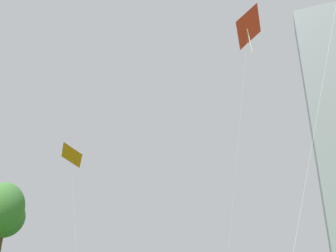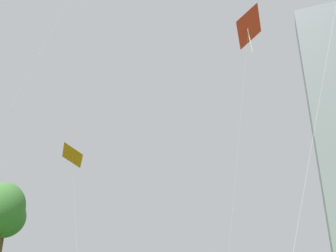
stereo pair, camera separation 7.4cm
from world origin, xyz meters
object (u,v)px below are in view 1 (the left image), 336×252
at_px(kite_flying_4, 72,155).
at_px(park_tree_0, 2,208).
at_px(kite_flying_1, 248,28).
at_px(distant_highrise_0, 334,123).
at_px(park_tree_1, 4,218).

xyz_separation_m(kite_flying_4, park_tree_0, (-5.53, -3.59, -6.63)).
bearing_deg(kite_flying_1, kite_flying_4, 152.24).
relative_size(kite_flying_1, park_tree_0, 2.58).
distance_m(kite_flying_4, distant_highrise_0, 110.32).
height_order(kite_flying_4, park_tree_0, kite_flying_4).
relative_size(park_tree_1, distant_highrise_0, 0.09).
distance_m(kite_flying_1, park_tree_0, 31.00).
bearing_deg(park_tree_1, kite_flying_4, -21.61).
relative_size(park_tree_0, park_tree_1, 1.04).
height_order(park_tree_1, distant_highrise_0, distant_highrise_0).
relative_size(kite_flying_4, park_tree_1, 1.58).
height_order(kite_flying_1, park_tree_1, kite_flying_1).
bearing_deg(kite_flying_1, park_tree_0, 164.68).
bearing_deg(park_tree_1, kite_flying_1, -25.88).
bearing_deg(distant_highrise_0, park_tree_1, -116.73).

